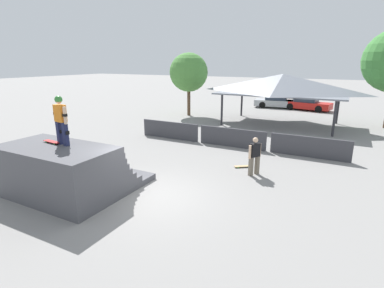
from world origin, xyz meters
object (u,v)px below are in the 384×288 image
object	(u,v)px
bystander_walking	(255,154)
skater_on_deck	(61,117)
parked_car_silver	(277,102)
tree_beside_pavilion	(189,72)
skateboard_on_deck	(53,142)
skateboard_on_ground	(244,166)
parked_car_red	(307,104)

from	to	relation	value
bystander_walking	skater_on_deck	bearing A→B (deg)	-17.32
skater_on_deck	parked_car_silver	size ratio (longest dim) A/B	0.37
bystander_walking	tree_beside_pavilion	distance (m)	14.99
bystander_walking	tree_beside_pavilion	size ratio (longest dim) A/B	0.30
skateboard_on_deck	bystander_walking	distance (m)	7.82
skateboard_on_ground	skateboard_on_deck	bearing A→B (deg)	-168.87
skateboard_on_ground	parked_car_silver	world-z (taller)	parked_car_silver
parked_car_silver	parked_car_red	bearing A→B (deg)	-9.30
skater_on_deck	parked_car_red	bearing A→B (deg)	86.50
skateboard_on_deck	skateboard_on_ground	world-z (taller)	skateboard_on_deck
tree_beside_pavilion	parked_car_silver	distance (m)	10.56
skateboard_on_ground	tree_beside_pavilion	xyz separation A→B (m)	(-8.61, 10.75, 3.65)
tree_beside_pavilion	skateboard_on_deck	bearing A→B (deg)	-78.56
tree_beside_pavilion	parked_car_silver	xyz separation A→B (m)	(5.91, 8.18, -3.11)
tree_beside_pavilion	parked_car_silver	size ratio (longest dim) A/B	1.16
skateboard_on_deck	tree_beside_pavilion	bearing A→B (deg)	107.38
skateboard_on_ground	parked_car_red	size ratio (longest dim) A/B	0.16
skateboard_on_deck	parked_car_red	bearing A→B (deg)	83.21
bystander_walking	skateboard_on_ground	bearing A→B (deg)	-105.06
bystander_walking	parked_car_red	size ratio (longest dim) A/B	0.35
skater_on_deck	bystander_walking	size ratio (longest dim) A/B	1.05
skateboard_on_deck	skater_on_deck	bearing A→B (deg)	10.66
bystander_walking	parked_car_red	bearing A→B (deg)	-148.15
bystander_walking	parked_car_silver	xyz separation A→B (m)	(-3.37, 19.61, -0.31)
skater_on_deck	bystander_walking	bearing A→B (deg)	50.23
parked_car_silver	skateboard_on_deck	bearing A→B (deg)	-101.95
skateboard_on_deck	bystander_walking	size ratio (longest dim) A/B	0.51
parked_car_silver	tree_beside_pavilion	bearing A→B (deg)	-131.79
skateboard_on_deck	parked_car_silver	size ratio (longest dim) A/B	0.18
skateboard_on_ground	bystander_walking	bearing A→B (deg)	-81.32
skateboard_on_ground	parked_car_silver	bearing A→B (deg)	62.40
skater_on_deck	bystander_walking	world-z (taller)	skater_on_deck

